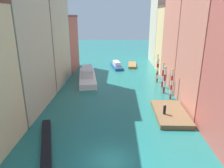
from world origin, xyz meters
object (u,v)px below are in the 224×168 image
object	(u,v)px
mooring_pole_1	(165,79)
motorboat_1	(132,65)
waterfront_dock	(170,113)
mooring_pole_0	(172,84)
person_on_dock	(165,109)
mooring_pole_2	(163,75)
mooring_pole_4	(157,66)
vaporetto_white	(87,76)
gondola_black	(46,144)
mooring_pole_3	(158,70)
motorboat_0	(117,65)

from	to	relation	value
mooring_pole_1	motorboat_1	distance (m)	20.61
waterfront_dock	mooring_pole_0	xyz separation A→B (m)	(1.37, 5.83, 2.23)
person_on_dock	mooring_pole_2	world-z (taller)	mooring_pole_2
mooring_pole_0	motorboat_1	size ratio (longest dim) A/B	0.74
mooring_pole_0	mooring_pole_1	distance (m)	2.70
mooring_pole_4	vaporetto_white	size ratio (longest dim) A/B	0.39
mooring_pole_2	motorboat_1	distance (m)	17.63
mooring_pole_1	gondola_black	bearing A→B (deg)	-133.79
mooring_pole_2	vaporetto_white	size ratio (longest dim) A/B	0.35
waterfront_dock	motorboat_1	world-z (taller)	motorboat_1
person_on_dock	motorboat_1	bearing A→B (deg)	94.41
mooring_pole_3	gondola_black	xyz separation A→B (m)	(-15.08, -22.01, -2.24)
person_on_dock	motorboat_1	world-z (taller)	person_on_dock
mooring_pole_4	gondola_black	xyz separation A→B (m)	(-15.42, -24.62, -2.44)
waterfront_dock	person_on_dock	bearing A→B (deg)	-140.67
mooring_pole_0	motorboat_0	distance (m)	22.61
vaporetto_white	motorboat_0	size ratio (longest dim) A/B	1.81
vaporetto_white	motorboat_1	bearing A→B (deg)	52.23
mooring_pole_2	vaporetto_white	distance (m)	15.09
person_on_dock	mooring_pole_3	xyz separation A→B (m)	(1.83, 15.55, 1.23)
gondola_black	mooring_pole_3	bearing A→B (deg)	55.59
mooring_pole_1	motorboat_0	bearing A→B (deg)	114.52
vaporetto_white	mooring_pole_4	bearing A→B (deg)	6.70
motorboat_1	mooring_pole_1	bearing A→B (deg)	-78.36
waterfront_dock	mooring_pole_4	size ratio (longest dim) A/B	1.47
person_on_dock	vaporetto_white	world-z (taller)	vaporetto_white
waterfront_dock	motorboat_0	size ratio (longest dim) A/B	1.05
mooring_pole_3	gondola_black	size ratio (longest dim) A/B	0.49
person_on_dock	mooring_pole_1	distance (m)	9.57
mooring_pole_3	vaporetto_white	xyz separation A→B (m)	(-14.11, 0.91, -1.50)
mooring_pole_3	vaporetto_white	size ratio (longest dim) A/B	0.36
mooring_pole_0	motorboat_1	bearing A→B (deg)	101.54
mooring_pole_2	vaporetto_white	world-z (taller)	mooring_pole_2
gondola_black	waterfront_dock	bearing A→B (deg)	27.07
vaporetto_white	gondola_black	bearing A→B (deg)	-92.42
mooring_pole_0	mooring_pole_4	world-z (taller)	mooring_pole_4
mooring_pole_2	motorboat_1	world-z (taller)	mooring_pole_2
person_on_dock	mooring_pole_2	distance (m)	12.71
person_on_dock	vaporetto_white	size ratio (longest dim) A/B	0.11
mooring_pole_4	vaporetto_white	bearing A→B (deg)	-173.30
mooring_pole_3	mooring_pole_2	bearing A→B (deg)	-83.07
mooring_pole_1	motorboat_0	size ratio (longest dim) A/B	0.65
motorboat_1	waterfront_dock	bearing A→B (deg)	-83.47
mooring_pole_0	mooring_pole_3	world-z (taller)	mooring_pole_0
waterfront_dock	vaporetto_white	world-z (taller)	vaporetto_white
gondola_black	motorboat_1	distance (m)	37.49
mooring_pole_3	motorboat_0	bearing A→B (deg)	124.72
mooring_pole_1	mooring_pole_4	world-z (taller)	mooring_pole_4
mooring_pole_3	vaporetto_white	distance (m)	14.22
vaporetto_white	motorboat_1	world-z (taller)	vaporetto_white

